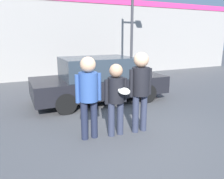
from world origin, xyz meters
TOP-DOWN VIEW (x-y plane):
  - ground_plane at (0.00, 0.00)m, footprint 56.00×56.00m
  - storefront_building at (0.00, 7.48)m, footprint 24.00×0.22m
  - person_left at (-0.91, 0.14)m, footprint 0.57×0.40m
  - person_middle_with_frisbee at (-0.32, 0.04)m, footprint 0.53×0.56m
  - person_right at (0.27, -0.00)m, footprint 0.57×0.40m
  - parked_car_near at (0.31, 2.71)m, footprint 4.43×1.91m
  - street_lamp at (2.92, 4.67)m, footprint 1.29×0.35m

SIDE VIEW (x-z plane):
  - ground_plane at x=0.00m, z-range 0.00..0.00m
  - parked_car_near at x=0.31m, z-range -0.01..1.49m
  - person_middle_with_frisbee at x=-0.32m, z-range 0.15..1.77m
  - person_left at x=-0.91m, z-range 0.19..1.97m
  - person_right at x=0.27m, z-range 0.21..2.05m
  - storefront_building at x=0.00m, z-range 0.03..4.20m
  - street_lamp at x=2.92m, z-range 0.63..5.65m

